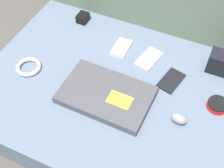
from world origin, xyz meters
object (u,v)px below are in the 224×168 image
at_px(laptop, 107,95).
at_px(camera_pouch, 221,63).
at_px(phone_silver, 171,81).
at_px(charger_brick, 83,18).
at_px(speaker_puck, 218,105).
at_px(phone_black, 121,48).
at_px(computer_mouse, 179,119).
at_px(phone_small, 149,59).

height_order(laptop, camera_pouch, camera_pouch).
xyz_separation_m(phone_silver, charger_brick, (-0.50, 0.19, 0.01)).
distance_m(speaker_puck, charger_brick, 0.74).
bearing_deg(phone_black, phone_silver, -18.89).
distance_m(computer_mouse, camera_pouch, 0.32).
distance_m(phone_small, charger_brick, 0.39).
bearing_deg(phone_small, phone_black, -172.81).
xyz_separation_m(phone_silver, camera_pouch, (0.16, 0.14, 0.04)).
height_order(computer_mouse, phone_small, computer_mouse).
xyz_separation_m(speaker_puck, camera_pouch, (-0.04, 0.19, 0.03)).
relative_size(speaker_puck, phone_black, 0.72).
bearing_deg(camera_pouch, phone_black, -172.77).
distance_m(phone_silver, phone_small, 0.15).
xyz_separation_m(computer_mouse, charger_brick, (-0.58, 0.36, -0.00)).
bearing_deg(phone_black, camera_pouch, 7.40).
bearing_deg(speaker_puck, phone_black, 163.26).
bearing_deg(charger_brick, camera_pouch, -3.74).
relative_size(laptop, phone_silver, 2.62).
bearing_deg(computer_mouse, charger_brick, 156.01).
height_order(speaker_puck, phone_silver, speaker_puck).
relative_size(computer_mouse, phone_black, 0.58).
distance_m(phone_black, charger_brick, 0.26).
relative_size(phone_silver, phone_small, 0.98).
bearing_deg(charger_brick, phone_silver, -20.29).
bearing_deg(camera_pouch, computer_mouse, -103.78).
relative_size(phone_black, phone_small, 0.82).
distance_m(laptop, phone_black, 0.28).
height_order(phone_silver, camera_pouch, camera_pouch).
xyz_separation_m(phone_silver, phone_black, (-0.26, 0.09, 0.00)).
bearing_deg(computer_mouse, speaker_puck, 54.97).
xyz_separation_m(laptop, charger_brick, (-0.30, 0.37, 0.00)).
xyz_separation_m(phone_small, camera_pouch, (0.28, 0.06, 0.04)).
relative_size(phone_small, camera_pouch, 1.35).
height_order(laptop, phone_silver, laptop).
xyz_separation_m(phone_small, charger_brick, (-0.38, 0.11, 0.01)).
relative_size(computer_mouse, speaker_puck, 0.81).
bearing_deg(phone_small, speaker_puck, -9.27).
xyz_separation_m(speaker_puck, phone_small, (-0.32, 0.13, -0.01)).
bearing_deg(charger_brick, phone_small, -15.91).
distance_m(laptop, camera_pouch, 0.49).
xyz_separation_m(laptop, phone_black, (-0.06, 0.27, -0.01)).
bearing_deg(phone_black, laptop, -78.09).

